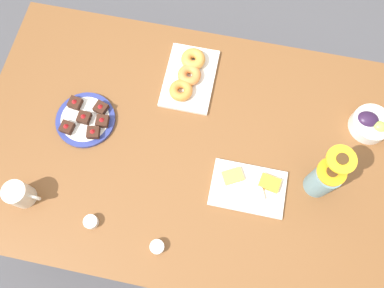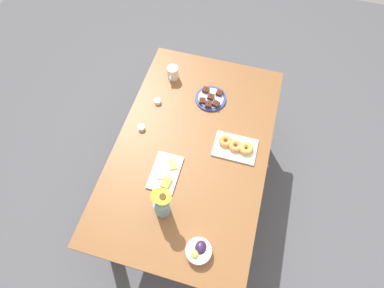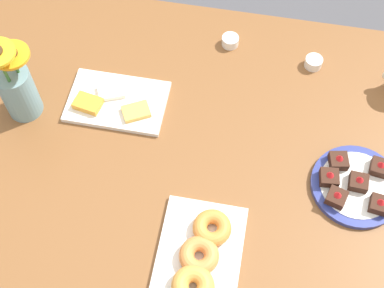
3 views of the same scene
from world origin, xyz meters
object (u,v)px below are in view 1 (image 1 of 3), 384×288
Objects in this scene: grape_bowl at (370,124)px; jam_cup_berry at (91,222)px; coffee_mug at (20,194)px; croissant_platter at (189,76)px; flower_vase at (324,179)px; cheese_platter at (249,188)px; jam_cup_honey at (157,247)px; dessert_plate at (86,119)px; dining_table at (192,154)px.

jam_cup_berry is at bearing -148.88° from grape_bowl.
grape_bowl is (1.16, 0.51, -0.02)m from coffee_mug.
croissant_platter is 0.62m from flower_vase.
coffee_mug is 0.79m from cheese_platter.
grape_bowl is at bearing -5.41° from croissant_platter.
coffee_mug reaches higher than grape_bowl.
dessert_plate reaches higher than jam_cup_honey.
dining_table is 6.15× the size of cheese_platter.
coffee_mug reaches higher than dessert_plate.
cheese_platter reaches higher than jam_cup_honey.
jam_cup_honey is at bearing -135.94° from cheese_platter.
jam_cup_berry is 0.80m from flower_vase.
dining_table is 11.14× the size of grape_bowl.
coffee_mug reaches higher than dining_table.
dessert_plate reaches higher than dining_table.
coffee_mug is 0.74m from croissant_platter.
jam_cup_honey is at bearing -96.59° from dining_table.
grape_bowl is 1.05m from dessert_plate.
croissant_platter is 0.65m from jam_cup_berry.
cheese_platter reaches higher than jam_cup_berry.
coffee_mug reaches higher than croissant_platter.
flower_vase reaches higher than croissant_platter.
croissant_platter is at bearing 36.64° from dessert_plate.
jam_cup_honey is 0.18× the size of flower_vase.
jam_cup_honey is (-0.04, -0.37, 0.10)m from dining_table.
coffee_mug is 0.53× the size of dessert_plate.
jam_cup_berry is (0.25, -0.04, -0.04)m from coffee_mug.
croissant_platter is at bearing 92.34° from jam_cup_honey.
grape_bowl is at bearing 57.39° from flower_vase.
dessert_plate is (-0.13, 0.36, -0.00)m from jam_cup_berry.
dessert_plate is (0.12, 0.32, -0.04)m from coffee_mug.
flower_vase is at bearing -4.88° from dessert_plate.
grape_bowl is 0.65× the size of dessert_plate.
flower_vase reaches higher than dessert_plate.
dessert_plate is (-0.37, 0.39, -0.00)m from jam_cup_honey.
dining_table is at bearing 29.09° from coffee_mug.
dining_table is at bearing -76.04° from croissant_platter.
dessert_plate is (-0.41, 0.02, 0.10)m from dining_table.
flower_vase is at bearing -31.88° from croissant_platter.
flower_vase is at bearing 14.05° from coffee_mug.
grape_bowl reaches higher than jam_cup_berry.
jam_cup_berry is at bearing -158.88° from flower_vase.
cheese_platter is (0.76, 0.19, -0.04)m from coffee_mug.
grape_bowl is 0.55× the size of cheese_platter.
grape_bowl is 0.88m from jam_cup_honey.
jam_cup_honey is (0.03, -0.65, -0.01)m from croissant_platter.
coffee_mug is 2.42× the size of jam_cup_berry.
jam_cup_honey is at bearing -8.27° from jam_cup_berry.
jam_cup_berry is 0.22× the size of dessert_plate.
dessert_plate reaches higher than croissant_platter.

